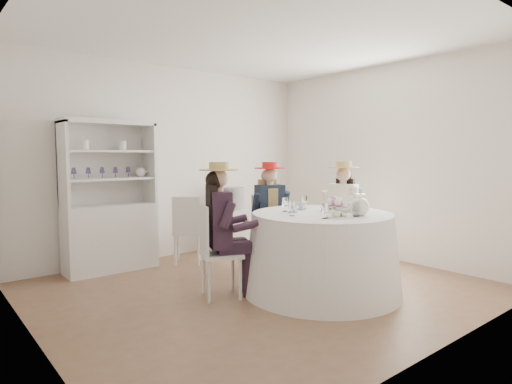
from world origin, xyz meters
TOP-DOWN VIEW (x-y plane):
  - ground at (0.00, 0.00)m, footprint 4.50×4.50m
  - ceiling at (0.00, 0.00)m, footprint 4.50×4.50m
  - wall_back at (0.00, 2.00)m, footprint 4.50×0.00m
  - wall_front at (0.00, -2.00)m, footprint 4.50×0.00m
  - wall_left at (-2.25, 0.00)m, footprint 0.00×4.50m
  - wall_right at (2.25, 0.00)m, footprint 0.00×4.50m
  - tea_table at (0.41, -0.50)m, footprint 1.67×1.67m
  - hutch at (-1.02, 1.77)m, footprint 1.25×0.78m
  - side_table at (0.81, 1.64)m, footprint 0.50×0.50m
  - hatbox at (0.81, 1.64)m, footprint 0.41×0.41m
  - guest_left at (-0.51, 0.03)m, footprint 0.58×0.53m
  - guest_mid at (0.60, 0.55)m, footprint 0.52×0.55m
  - guest_right at (1.35, -0.00)m, footprint 0.56×0.52m
  - spare_chair at (-0.12, 1.40)m, footprint 0.53×0.53m
  - teacup_a at (0.18, -0.29)m, footprint 0.12×0.12m
  - teacup_b at (0.41, -0.19)m, footprint 0.10×0.10m
  - teacup_c at (0.70, -0.37)m, footprint 0.12×0.12m
  - flower_bowl at (0.62, -0.58)m, footprint 0.23×0.23m
  - flower_arrangement at (0.61, -0.51)m, footprint 0.20×0.20m
  - table_teapot at (0.55, -0.87)m, footprint 0.28×0.20m
  - sandwich_plate at (0.29, -0.83)m, footprint 0.27×0.27m
  - cupcake_stand at (0.86, -0.59)m, footprint 0.27×0.27m
  - stemware_set at (0.41, -0.50)m, footprint 0.86×0.86m

SIDE VIEW (x-z plane):
  - ground at x=0.00m, z-range 0.00..0.00m
  - side_table at x=0.81m, z-range 0.00..0.64m
  - tea_table at x=0.41m, z-range 0.00..0.84m
  - spare_chair at x=-0.12m, z-range 0.03..0.95m
  - hutch at x=-1.02m, z-range -0.27..1.61m
  - guest_mid at x=0.60m, z-range 0.09..1.46m
  - guest_right at x=1.35m, z-range 0.09..1.46m
  - guest_left at x=-0.51m, z-range 0.09..1.47m
  - hatbox at x=0.81m, z-range 0.64..0.97m
  - sandwich_plate at x=0.29m, z-range 0.83..0.89m
  - flower_bowl at x=0.62m, z-range 0.85..0.90m
  - teacup_c at x=0.70m, z-range 0.85..0.92m
  - teacup_b at x=0.41m, z-range 0.85..0.92m
  - teacup_a at x=0.18m, z-range 0.85..0.92m
  - stemware_set at x=0.41m, z-range 0.85..1.00m
  - table_teapot at x=0.55m, z-range 0.83..1.04m
  - cupcake_stand at x=0.86m, z-range 0.81..1.06m
  - flower_arrangement at x=0.61m, z-range 0.90..0.98m
  - wall_back at x=0.00m, z-range -0.90..3.60m
  - wall_front at x=0.00m, z-range -0.90..3.60m
  - wall_left at x=-2.25m, z-range -0.90..3.60m
  - wall_right at x=2.25m, z-range -0.90..3.60m
  - ceiling at x=0.00m, z-range 2.70..2.70m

